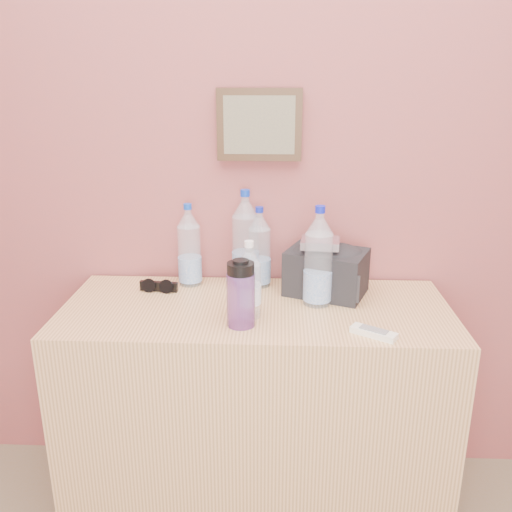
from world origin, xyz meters
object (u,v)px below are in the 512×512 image
Objects in this scene: pet_large_b at (259,251)px; toiletry_bag at (326,269)px; foil_packet at (320,243)px; sunglasses at (159,286)px; pet_large_d at (318,262)px; pet_large_a at (189,249)px; pet_large_c at (245,243)px; ac_remote at (374,333)px; nalgene_bottle at (241,294)px; dresser at (256,411)px; pet_small at (249,284)px.

toiletry_bag is at bearing -15.74° from pet_large_b.
sunglasses is at bearing 178.33° from foil_packet.
pet_large_b is at bearing 141.05° from pet_large_d.
pet_large_a is at bearing 179.80° from pet_large_b.
pet_large_c reaches higher than ac_remote.
ac_remote is 0.36m from toiletry_bag.
pet_large_b is 0.35m from nalgene_bottle.
nalgene_bottle is at bearing -97.19° from pet_large_b.
pet_large_d is (0.26, -0.18, -0.01)m from pet_large_c.
sunglasses is (-0.36, 0.13, 0.43)m from dresser.
pet_large_b is (0.26, -0.00, -0.00)m from pet_large_a.
sunglasses is at bearing -163.14° from pet_large_c.
sunglasses reaches higher than dresser.
foil_packet is (0.47, -0.09, 0.06)m from pet_large_a.
pet_small is at bearing -141.66° from foil_packet.
foil_packet is (0.22, 0.11, 0.61)m from dresser.
nalgene_bottle is at bearing -105.77° from dresser.
foil_packet is at bearing 38.34° from pet_small.
pet_large_d is 0.08m from foil_packet.
sunglasses is (-0.34, 0.20, -0.09)m from pet_small.
nalgene_bottle is 1.56× the size of sunglasses.
nalgene_bottle is at bearing -33.75° from sunglasses.
pet_large_a reaches higher than pet_large_b.
foil_packet is at bearing 82.14° from pet_large_d.
pet_large_a is (-0.26, 0.20, 0.55)m from dresser.
dresser is 10.08× the size of foil_packet.
pet_large_d is 0.12m from toiletry_bag.
pet_small is (-0.02, -0.28, -0.02)m from pet_large_b.
nalgene_bottle is 1.65× the size of foil_packet.
nalgene_bottle is at bearing -143.87° from pet_large_d.
pet_large_b reaches higher than toiletry_bag.
nalgene_bottle is at bearing -88.68° from pet_large_c.
nalgene_bottle is 0.37m from foil_packet.
pet_small is (-0.02, -0.08, 0.52)m from dresser.
sunglasses is (-0.10, -0.08, -0.12)m from pet_large_a.
pet_large_b is 0.24m from foil_packet.
toiletry_bag is (0.60, 0.01, 0.07)m from sunglasses.
ac_remote is (0.36, -0.40, -0.12)m from pet_large_b.
ac_remote is at bearing -48.16° from pet_large_b.
pet_large_a is 2.20× the size of ac_remote.
sunglasses is at bearing -171.91° from ac_remote.
pet_small is at bearing -84.12° from pet_large_c.
pet_small is 0.31m from foil_packet.
toiletry_bag is at bearing 141.87° from ac_remote.
pet_large_a is 1.42× the size of nalgene_bottle.
toiletry_bag reaches higher than ac_remote.
pet_large_b is at bearing 89.06° from dresser.
pet_small reaches higher than sunglasses.
nalgene_bottle reaches higher than toiletry_bag.
pet_large_b is 0.87× the size of pet_large_d.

